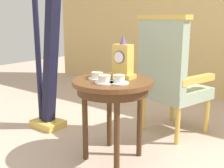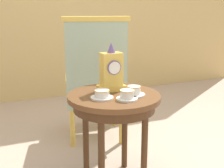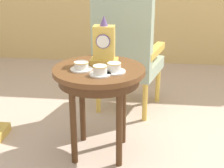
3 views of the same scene
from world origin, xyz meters
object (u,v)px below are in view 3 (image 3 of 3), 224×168
(teacup_right, at_px, (100,71))
(teacup_center, at_px, (114,68))
(armchair, at_px, (126,49))
(teacup_left, at_px, (81,66))
(side_table, at_px, (99,80))
(mantel_clock, at_px, (104,45))

(teacup_right, distance_m, teacup_center, 0.11)
(armchair, bearing_deg, teacup_center, -91.30)
(teacup_left, distance_m, teacup_right, 0.16)
(side_table, relative_size, mantel_clock, 1.93)
(teacup_left, distance_m, mantel_clock, 0.23)
(mantel_clock, bearing_deg, armchair, 80.20)
(teacup_right, xyz_separation_m, mantel_clock, (-0.01, 0.24, 0.11))
(teacup_center, bearing_deg, side_table, 146.93)
(teacup_left, bearing_deg, mantel_clock, 49.47)
(teacup_left, distance_m, teacup_center, 0.22)
(side_table, xyz_separation_m, teacup_center, (0.11, -0.07, 0.11))
(teacup_right, relative_size, teacup_center, 0.92)
(teacup_center, bearing_deg, teacup_right, -141.42)
(armchair, bearing_deg, teacup_left, -107.15)
(side_table, relative_size, teacup_center, 4.37)
(teacup_right, height_order, mantel_clock, mantel_clock)
(teacup_left, xyz_separation_m, teacup_center, (0.22, -0.02, 0.00))
(teacup_left, xyz_separation_m, teacup_right, (0.14, -0.08, 0.00))
(side_table, height_order, teacup_right, teacup_right)
(side_table, bearing_deg, armchair, 79.80)
(teacup_right, relative_size, mantel_clock, 0.41)
(mantel_clock, bearing_deg, teacup_center, -62.84)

